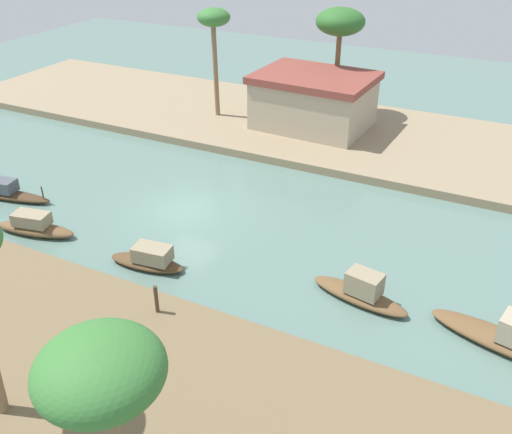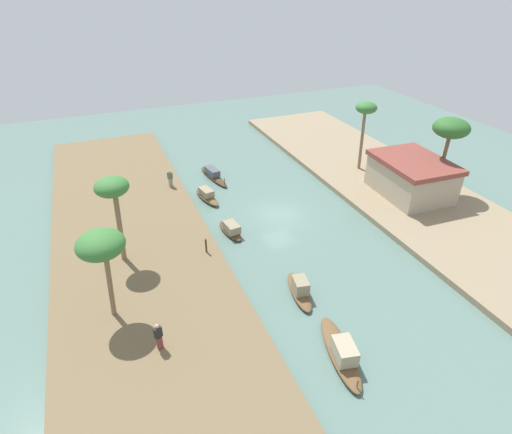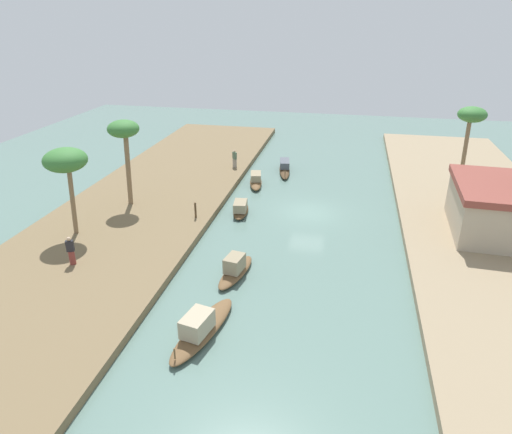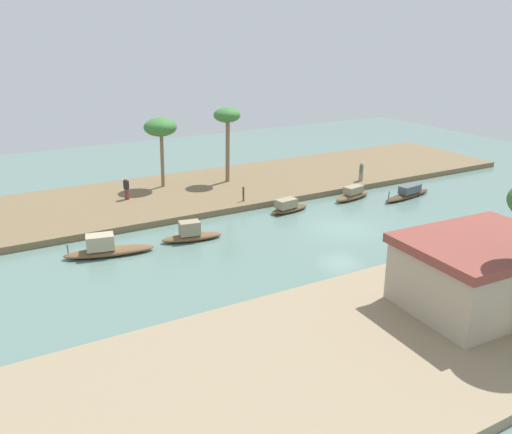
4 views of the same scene
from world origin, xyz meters
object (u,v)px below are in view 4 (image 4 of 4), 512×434
object	(u,v)px
sampan_near_left_bank	(106,248)
sampan_foreground	(408,193)
mooring_post	(243,194)
riverside_building	(479,272)
palm_tree_left_near	(227,118)
palm_tree_left_far	(160,128)
person_by_mooring	(361,173)
sampan_with_tall_canopy	(191,234)
person_on_near_bank	(127,190)
sampan_with_red_awning	(353,194)
sampan_downstream_large	(288,207)

from	to	relation	value
sampan_near_left_bank	sampan_foreground	distance (m)	23.55
sampan_near_left_bank	mooring_post	world-z (taller)	mooring_post
mooring_post	riverside_building	world-z (taller)	riverside_building
palm_tree_left_near	riverside_building	distance (m)	24.86
palm_tree_left_far	person_by_mooring	bearing A→B (deg)	156.73
sampan_with_tall_canopy	palm_tree_left_far	bearing A→B (deg)	-91.35
palm_tree_left_near	person_on_near_bank	bearing A→B (deg)	4.48
riverside_building	person_on_near_bank	bearing A→B (deg)	-66.21
palm_tree_left_near	palm_tree_left_far	size ratio (longest dim) A/B	1.11
palm_tree_left_near	riverside_building	xyz separation A→B (m)	(-0.33, 24.59, -3.60)
person_by_mooring	sampan_with_red_awning	bearing A→B (deg)	-176.14
sampan_with_red_awning	person_by_mooring	distance (m)	3.98
sampan_foreground	person_by_mooring	xyz separation A→B (m)	(1.10, -4.39, 0.81)
sampan_downstream_large	palm_tree_left_near	distance (m)	9.63
sampan_with_tall_canopy	person_by_mooring	xyz separation A→B (m)	(-17.24, -4.40, 0.73)
person_by_mooring	palm_tree_left_far	world-z (taller)	palm_tree_left_far
sampan_with_red_awning	riverside_building	distance (m)	18.06
sampan_with_red_awning	person_by_mooring	xyz separation A→B (m)	(-2.94, -2.56, 0.77)
riverside_building	sampan_near_left_bank	bearing A→B (deg)	-46.54
sampan_foreground	mooring_post	size ratio (longest dim) A/B	4.90
sampan_with_red_awning	sampan_with_tall_canopy	world-z (taller)	sampan_with_tall_canopy
mooring_post	person_on_near_bank	bearing A→B (deg)	-32.52
sampan_with_tall_canopy	sampan_near_left_bank	size ratio (longest dim) A/B	0.74
sampan_near_left_bank	palm_tree_left_far	world-z (taller)	palm_tree_left_far
sampan_with_red_awning	mooring_post	distance (m)	8.66
sampan_foreground	riverside_building	bearing A→B (deg)	45.51
sampan_near_left_bank	person_by_mooring	world-z (taller)	person_by_mooring
sampan_with_tall_canopy	sampan_downstream_large	world-z (taller)	sampan_with_tall_canopy
sampan_with_red_awning	sampan_with_tall_canopy	distance (m)	14.41
palm_tree_left_near	palm_tree_left_far	xyz separation A→B (m)	(5.22, -1.18, -0.52)
person_on_near_bank	palm_tree_left_far	world-z (taller)	palm_tree_left_far
sampan_foreground	mooring_post	world-z (taller)	mooring_post
person_by_mooring	palm_tree_left_near	xyz separation A→B (m)	(9.79, -5.27, 4.54)
sampan_with_red_awning	mooring_post	size ratio (longest dim) A/B	3.52
sampan_near_left_bank	mooring_post	distance (m)	11.94
mooring_post	riverside_building	bearing A→B (deg)	95.27
sampan_downstream_large	mooring_post	world-z (taller)	mooring_post
sampan_with_tall_canopy	sampan_foreground	bearing A→B (deg)	-169.75
sampan_foreground	palm_tree_left_far	size ratio (longest dim) A/B	0.97
sampan_with_tall_canopy	mooring_post	world-z (taller)	mooring_post
sampan_with_red_awning	palm_tree_left_near	distance (m)	11.68
mooring_post	palm_tree_left_far	xyz separation A→B (m)	(3.79, -6.56, 4.19)
person_on_near_bank	sampan_with_tall_canopy	bearing A→B (deg)	-12.63
sampan_with_red_awning	sampan_downstream_large	world-z (taller)	sampan_with_red_awning
sampan_near_left_bank	palm_tree_left_far	distance (m)	13.79
sampan_near_left_bank	palm_tree_left_far	bearing A→B (deg)	-112.97
person_by_mooring	palm_tree_left_far	size ratio (longest dim) A/B	0.29
sampan_with_tall_canopy	mooring_post	xyz separation A→B (m)	(-6.01, -4.29, 0.57)
sampan_near_left_bank	person_by_mooring	bearing A→B (deg)	-157.45
sampan_with_red_awning	palm_tree_left_far	xyz separation A→B (m)	(12.07, -9.02, 4.80)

